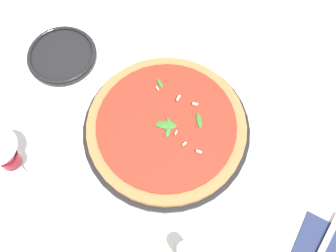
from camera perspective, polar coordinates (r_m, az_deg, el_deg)
name	(u,v)px	position (r m, az deg, el deg)	size (l,w,h in m)	color
ground_plane	(173,117)	(0.88, 0.72, 1.25)	(6.00, 6.00, 0.00)	silver
pizza_arugula_main	(168,128)	(0.85, 0.00, -0.35)	(0.36, 0.36, 0.05)	black
wine_glass	(6,156)	(0.78, -22.44, -4.02)	(0.08, 0.08, 0.17)	white
side_plate_white	(62,55)	(0.98, -15.16, 9.91)	(0.17, 0.17, 0.02)	black
shaker_pepper	(184,251)	(0.77, 2.39, -17.69)	(0.03, 0.03, 0.07)	silver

